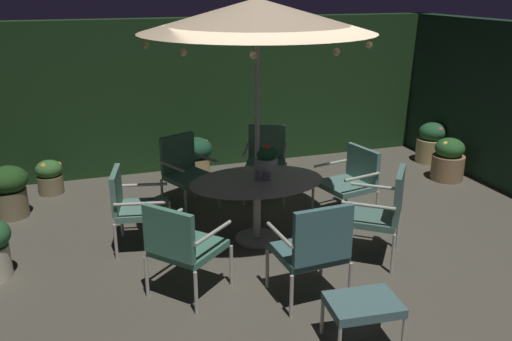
# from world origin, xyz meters

# --- Properties ---
(ground_plane) EXTENTS (7.89, 6.50, 0.02)m
(ground_plane) POSITION_xyz_m (0.00, 0.00, -0.01)
(ground_plane) COLOR #544E43
(hedge_backdrop_rear) EXTENTS (7.89, 0.30, 2.41)m
(hedge_backdrop_rear) POSITION_xyz_m (0.00, 3.10, 1.20)
(hedge_backdrop_rear) COLOR #193417
(hedge_backdrop_rear) RESTS_ON ground_plane
(patio_dining_table) EXTENTS (1.59, 1.12, 0.76)m
(patio_dining_table) POSITION_xyz_m (-0.29, 0.09, 0.62)
(patio_dining_table) COLOR #BAB2AB
(patio_dining_table) RESTS_ON ground_plane
(patio_umbrella) EXTENTS (2.53, 2.53, 2.84)m
(patio_umbrella) POSITION_xyz_m (-0.29, 0.09, 2.59)
(patio_umbrella) COLOR #B8B4AA
(patio_umbrella) RESTS_ON ground_plane
(centerpiece_planter) EXTENTS (0.26, 0.26, 0.42)m
(centerpiece_planter) POSITION_xyz_m (-0.17, 0.09, 1.01)
(centerpiece_planter) COLOR beige
(centerpiece_planter) RESTS_ON patio_dining_table
(patio_chair_north) EXTENTS (0.68, 0.63, 1.03)m
(patio_chair_north) POSITION_xyz_m (-0.20, -1.33, 0.59)
(patio_chair_north) COLOR #BAADA6
(patio_chair_north) RESTS_ON ground_plane
(patio_chair_northeast) EXTENTS (0.85, 0.85, 1.05)m
(patio_chair_northeast) POSITION_xyz_m (0.85, -0.78, 0.60)
(patio_chair_northeast) COLOR #B2B4A8
(patio_chair_northeast) RESTS_ON ground_plane
(patio_chair_east) EXTENTS (0.72, 0.75, 0.91)m
(patio_chair_east) POSITION_xyz_m (1.10, 0.38, 0.53)
(patio_chair_east) COLOR #B3B6A3
(patio_chair_east) RESTS_ON ground_plane
(patio_chair_southeast) EXTENTS (0.78, 0.80, 1.00)m
(patio_chair_southeast) POSITION_xyz_m (0.28, 1.40, 0.58)
(patio_chair_southeast) COLOR #B8B2A8
(patio_chair_southeast) RESTS_ON ground_plane
(patio_chair_south) EXTENTS (0.76, 0.76, 0.98)m
(patio_chair_south) POSITION_xyz_m (-0.89, 1.38, 0.55)
(patio_chair_south) COLOR #B7B4A8
(patio_chair_south) RESTS_ON ground_plane
(patio_chair_southwest) EXTENTS (0.72, 0.72, 0.94)m
(patio_chair_southwest) POSITION_xyz_m (-1.68, 0.37, 0.54)
(patio_chair_southwest) COLOR #BCADA5
(patio_chair_southwest) RESTS_ON ground_plane
(patio_chair_west) EXTENTS (0.88, 0.88, 0.99)m
(patio_chair_west) POSITION_xyz_m (-1.36, -0.85, 0.57)
(patio_chair_west) COLOR #B7B4A7
(patio_chair_west) RESTS_ON ground_plane
(ottoman_footrest) EXTENTS (0.63, 0.48, 0.43)m
(ottoman_footrest) POSITION_xyz_m (-0.08, -2.07, 0.37)
(ottoman_footrest) COLOR #B8B4A4
(ottoman_footrest) RESTS_ON ground_plane
(potted_plant_left_near) EXTENTS (0.38, 0.38, 0.50)m
(potted_plant_left_near) POSITION_xyz_m (-2.67, 2.49, 0.26)
(potted_plant_left_near) COLOR #80714F
(potted_plant_left_near) RESTS_ON ground_plane
(potted_plant_back_left) EXTENTS (0.50, 0.50, 0.68)m
(potted_plant_back_left) POSITION_xyz_m (3.49, 1.99, 0.33)
(potted_plant_back_left) COLOR tan
(potted_plant_back_left) RESTS_ON ground_plane
(potted_plant_back_right) EXTENTS (0.51, 0.51, 0.60)m
(potted_plant_back_right) POSITION_xyz_m (-0.47, 2.63, 0.33)
(potted_plant_back_right) COLOR tan
(potted_plant_back_right) RESTS_ON ground_plane
(potted_plant_left_far) EXTENTS (0.52, 0.51, 0.69)m
(potted_plant_left_far) POSITION_xyz_m (-3.13, 1.76, 0.38)
(potted_plant_left_far) COLOR #7B6C4F
(potted_plant_left_far) RESTS_ON ground_plane
(potted_plant_back_center) EXTENTS (0.50, 0.50, 0.67)m
(potted_plant_back_center) POSITION_xyz_m (3.20, 1.15, 0.33)
(potted_plant_back_center) COLOR #8B6C4B
(potted_plant_back_center) RESTS_ON ground_plane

